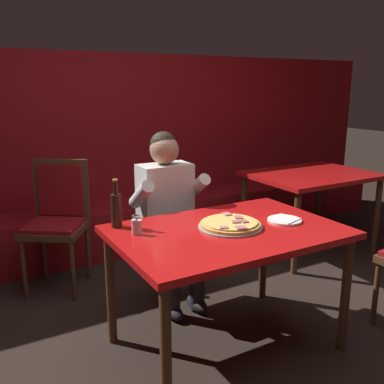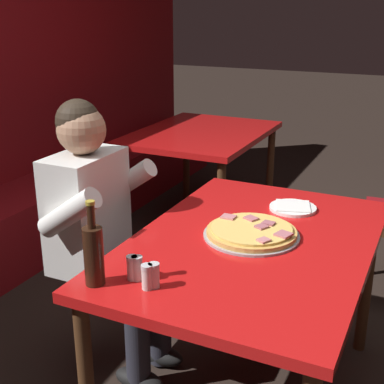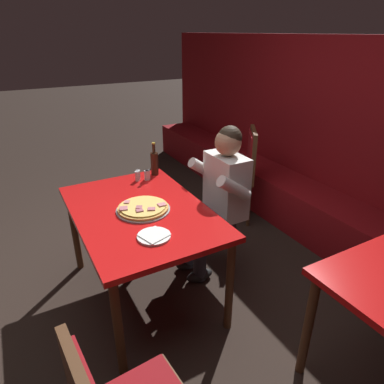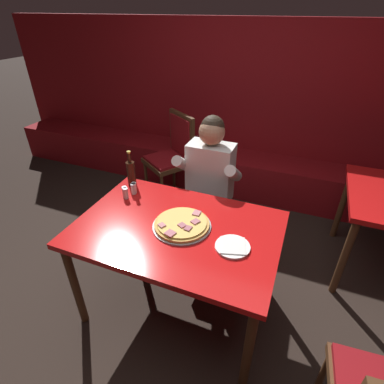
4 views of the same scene
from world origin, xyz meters
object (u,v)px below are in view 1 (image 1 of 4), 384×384
Objects in this scene: main_dining_table at (227,242)px; shaker_black_pepper at (135,228)px; shaker_oregano at (139,228)px; pizza at (230,224)px; dining_chair_far_right at (58,214)px; shaker_red_pepper_flakes at (135,223)px; beer_bottle at (116,209)px; plate_white_paper at (284,220)px; shaker_parmesan at (137,224)px; background_dining_table at (311,182)px; diner_seated_blue_shirt at (170,212)px.

main_dining_table is 15.39× the size of shaker_black_pepper.
pizza is at bearing -16.33° from shaker_oregano.
pizza is 1.56m from dining_chair_far_right.
shaker_red_pepper_flakes is at bearing 80.41° from shaker_oregano.
dining_chair_far_right is (-0.13, 1.03, -0.29)m from beer_bottle.
shaker_parmesan is at bearing 160.93° from plate_white_paper.
shaker_black_pepper is at bearing -113.85° from shaker_red_pepper_flakes.
shaker_oregano is (-0.52, 0.15, 0.02)m from pizza.
main_dining_table is 1.30× the size of dining_chair_far_right.
beer_bottle is 0.19m from shaker_black_pepper.
pizza is 4.45× the size of shaker_parmesan.
shaker_parmesan is 0.08m from shaker_oregano.
background_dining_table is (1.60, 0.95, -0.11)m from pizza.
pizza is at bearing -25.84° from shaker_red_pepper_flakes.
plate_white_paper is 1.61m from background_dining_table.
shaker_black_pepper is at bearing 165.19° from plate_white_paper.
background_dining_table is (2.14, 0.78, -0.13)m from shaker_black_pepper.
plate_white_paper is 0.92m from shaker_red_pepper_flakes.
shaker_oregano is 0.07× the size of background_dining_table.
diner_seated_blue_shirt is at bearing 45.07° from shaker_parmesan.
main_dining_table is 6.30× the size of plate_white_paper.
diner_seated_blue_shirt is at bearing 43.68° from shaker_red_pepper_flakes.
dining_chair_far_right is at bearing 117.36° from pizza.
shaker_oregano is 0.08× the size of dining_chair_far_right.
shaker_red_pepper_flakes is 0.09m from shaker_oregano.
diner_seated_blue_shirt is (0.44, 0.44, -0.11)m from shaker_parmesan.
diner_seated_blue_shirt is (0.52, 0.33, -0.18)m from beer_bottle.
diner_seated_blue_shirt is (0.46, 0.51, -0.11)m from shaker_oregano.
main_dining_table is 1.04× the size of diner_seated_blue_shirt.
shaker_black_pepper is (-0.90, 0.24, 0.03)m from plate_white_paper.
dining_chair_far_right is at bearing 100.32° from shaker_red_pepper_flakes.
shaker_parmesan reaches higher than pizza.
shaker_black_pepper is 2.28m from background_dining_table.
shaker_black_pepper is at bearing -122.53° from shaker_parmesan.
main_dining_table is 0.11m from pizza.
beer_bottle is (-0.55, 0.36, 0.19)m from main_dining_table.
shaker_parmesan is 0.07× the size of diner_seated_blue_shirt.
shaker_black_pepper is 1.23m from dining_chair_far_right.
dining_chair_far_right reaches higher than pizza.
pizza is 0.33× the size of background_dining_table.
beer_bottle is 3.40× the size of shaker_red_pepper_flakes.
background_dining_table is (1.63, 0.96, -0.01)m from main_dining_table.
plate_white_paper is 0.21× the size of dining_chair_far_right.
main_dining_table is at bearing -32.77° from beer_bottle.
shaker_black_pepper is 0.08× the size of dining_chair_far_right.
shaker_black_pepper is (0.04, -0.17, -0.07)m from beer_bottle.
pizza reaches higher than background_dining_table.
dining_chair_far_right is (-0.21, 1.14, -0.21)m from shaker_parmesan.
plate_white_paper is 2.44× the size of shaker_red_pepper_flakes.
shaker_parmesan is (0.08, -0.11, -0.07)m from beer_bottle.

